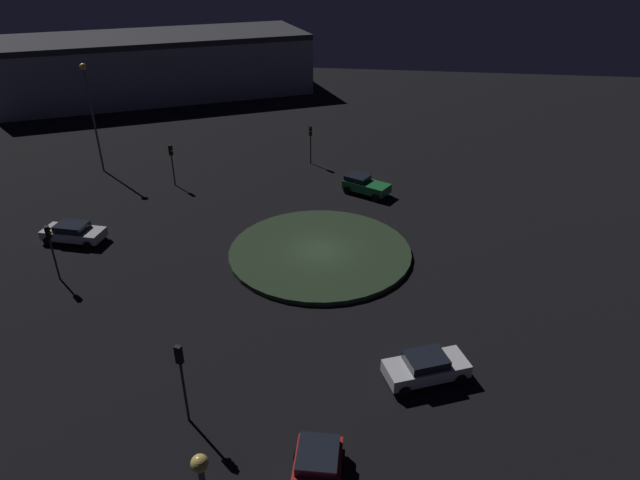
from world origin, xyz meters
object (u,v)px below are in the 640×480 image
at_px(car_green, 365,185).
at_px(traffic_light_south, 181,369).
at_px(traffic_light_northwest, 172,157).
at_px(traffic_light_west, 51,242).
at_px(traffic_light_north, 311,137).
at_px(car_red, 316,478).
at_px(store_building, 157,65).
at_px(car_silver, 73,232).
at_px(car_white, 426,367).
at_px(streetlamp_northwest, 90,101).

xyz_separation_m(car_green, traffic_light_south, (-6.24, -26.53, 2.27)).
bearing_deg(traffic_light_south, traffic_light_northwest, 35.78).
distance_m(traffic_light_west, traffic_light_north, 26.09).
height_order(car_red, store_building, store_building).
bearing_deg(traffic_light_south, car_silver, 56.48).
bearing_deg(traffic_light_south, car_white, -54.81).
xyz_separation_m(car_red, traffic_light_west, (-18.66, 13.14, 2.02)).
height_order(traffic_light_north, streetlamp_northwest, streetlamp_northwest).
xyz_separation_m(car_red, traffic_light_north, (-5.75, 35.81, 1.92)).
relative_size(traffic_light_west, traffic_light_northwest, 1.04).
height_order(car_red, streetlamp_northwest, streetlamp_northwest).
relative_size(car_red, traffic_light_west, 1.14).
height_order(car_silver, traffic_light_west, traffic_light_west).
bearing_deg(traffic_light_northwest, car_red, -24.40).
bearing_deg(traffic_light_south, store_building, 36.88).
distance_m(car_red, traffic_light_south, 7.31).
bearing_deg(car_red, car_silver, -133.54).
relative_size(car_red, car_silver, 0.98).
relative_size(car_silver, car_green, 1.04).
bearing_deg(traffic_light_north, store_building, -144.47).
xyz_separation_m(car_silver, store_building, (-10.12, 41.29, 3.20)).
bearing_deg(traffic_light_north, traffic_light_south, -11.88).
bearing_deg(car_silver, traffic_light_west, 111.83).
bearing_deg(traffic_light_west, car_red, -53.94).
height_order(traffic_light_west, streetlamp_northwest, streetlamp_northwest).
height_order(car_red, car_green, car_green).
relative_size(car_green, traffic_light_west, 1.11).
bearing_deg(car_green, traffic_light_west, -112.02).
bearing_deg(car_red, traffic_light_north, -172.87).
relative_size(car_white, store_building, 0.11).
relative_size(traffic_light_south, traffic_light_northwest, 1.17).
height_order(traffic_light_west, traffic_light_north, traffic_light_west).
bearing_deg(traffic_light_west, traffic_light_northwest, 64.64).
bearing_deg(traffic_light_north, car_red, -1.78).
height_order(traffic_light_north, traffic_light_south, traffic_light_south).
xyz_separation_m(car_red, streetlamp_northwest, (-24.79, 31.22, 5.85)).
xyz_separation_m(car_silver, car_green, (20.27, 11.36, 0.06)).
bearing_deg(traffic_light_south, streetlamp_northwest, 46.81).
xyz_separation_m(car_red, car_white, (4.49, 7.09, 0.03)).
relative_size(streetlamp_northwest, store_building, 0.24).
height_order(car_white, streetlamp_northwest, streetlamp_northwest).
distance_m(car_red, traffic_light_north, 36.32).
height_order(car_green, streetlamp_northwest, streetlamp_northwest).
height_order(traffic_light_west, traffic_light_south, traffic_light_south).
xyz_separation_m(car_red, traffic_light_northwest, (-16.85, 28.87, 1.92)).
relative_size(car_red, car_green, 1.03).
xyz_separation_m(car_green, traffic_light_northwest, (-16.78, -0.51, 1.85)).
distance_m(car_silver, car_green, 23.23).
xyz_separation_m(car_red, store_building, (-30.45, 59.31, 3.20)).
distance_m(car_red, traffic_light_west, 22.91).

